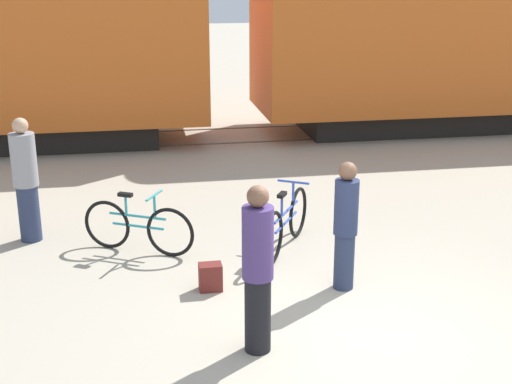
# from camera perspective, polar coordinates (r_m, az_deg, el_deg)

# --- Properties ---
(ground_plane) EXTENTS (80.00, 80.00, 0.00)m
(ground_plane) POSITION_cam_1_polar(r_m,az_deg,el_deg) (7.89, 8.19, -11.33)
(ground_plane) COLOR #B2A893
(freight_train) EXTENTS (28.14, 2.83, 4.91)m
(freight_train) POSITION_cam_1_polar(r_m,az_deg,el_deg) (16.07, -2.01, 13.49)
(freight_train) COLOR black
(freight_train) RESTS_ON ground_plane
(rail_near) EXTENTS (40.14, 0.07, 0.01)m
(rail_near) POSITION_cam_1_polar(r_m,az_deg,el_deg) (15.78, -1.53, 3.96)
(rail_near) COLOR #4C4238
(rail_near) RESTS_ON ground_plane
(rail_far) EXTENTS (40.14, 0.07, 0.01)m
(rail_far) POSITION_cam_1_polar(r_m,az_deg,el_deg) (17.16, -2.26, 5.11)
(rail_far) COLOR #4C4238
(rail_far) RESTS_ON ground_plane
(bicycle_teal) EXTENTS (1.48, 0.83, 0.87)m
(bicycle_teal) POSITION_cam_1_polar(r_m,az_deg,el_deg) (9.89, -9.41, -2.78)
(bicycle_teal) COLOR black
(bicycle_teal) RESTS_ON ground_plane
(bicycle_blue) EXTENTS (0.98, 1.60, 0.91)m
(bicycle_blue) POSITION_cam_1_polar(r_m,az_deg,el_deg) (9.86, 2.42, -2.50)
(bicycle_blue) COLOR black
(bicycle_blue) RESTS_ON ground_plane
(person_in_navy) EXTENTS (0.29, 0.29, 1.61)m
(person_in_navy) POSITION_cam_1_polar(r_m,az_deg,el_deg) (8.61, 7.18, -2.65)
(person_in_navy) COLOR #283351
(person_in_navy) RESTS_ON ground_plane
(person_in_grey) EXTENTS (0.35, 0.35, 1.79)m
(person_in_grey) POSITION_cam_1_polar(r_m,az_deg,el_deg) (10.52, -17.94, 0.90)
(person_in_grey) COLOR #283351
(person_in_grey) RESTS_ON ground_plane
(person_in_purple) EXTENTS (0.32, 0.32, 1.79)m
(person_in_purple) POSITION_cam_1_polar(r_m,az_deg,el_deg) (7.15, 0.14, -6.21)
(person_in_purple) COLOR black
(person_in_purple) RESTS_ON ground_plane
(backpack) EXTENTS (0.28, 0.20, 0.34)m
(backpack) POSITION_cam_1_polar(r_m,az_deg,el_deg) (8.76, -3.66, -6.81)
(backpack) COLOR maroon
(backpack) RESTS_ON ground_plane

